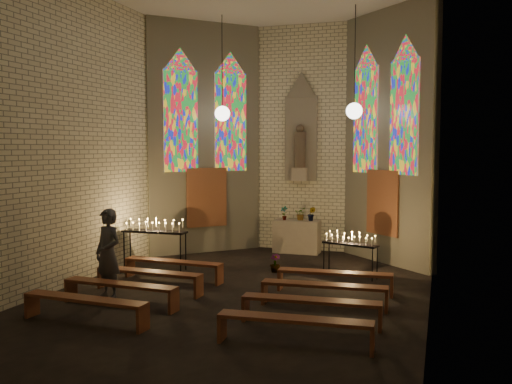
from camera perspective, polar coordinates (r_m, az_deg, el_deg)
floor at (r=12.53m, az=-2.04°, el=-10.42°), size 12.00×12.00×0.00m
room at (r=15.33m, az=2.28°, el=6.32°), size 8.22×12.43×7.00m
altar at (r=17.54m, az=4.11°, el=-4.46°), size 1.40×0.60×1.00m
flower_vase_left at (r=17.47m, az=2.83°, el=-2.12°), size 0.26×0.21×0.43m
flower_vase_center at (r=17.48m, az=4.51°, el=-2.18°), size 0.39×0.35×0.40m
flower_vase_right at (r=17.35m, az=5.58°, el=-2.19°), size 0.24×0.20×0.43m
aisle_flower_pot at (r=14.84m, az=1.92°, el=-7.13°), size 0.31×0.31×0.47m
votive_stand_left at (r=15.29m, az=-10.12°, el=-3.56°), size 1.75×0.45×1.28m
votive_stand_right at (r=14.40m, az=9.40°, el=-4.86°), size 1.46×0.78×1.05m
pew_left_0 at (r=14.08m, az=-8.28°, el=-7.15°), size 2.55×0.50×0.49m
pew_right_0 at (r=12.85m, az=7.87°, el=-8.26°), size 2.55×0.50×0.49m
pew_left_1 at (r=13.04m, az=-10.65°, el=-8.12°), size 2.55×0.50×0.49m
pew_right_1 at (r=11.71m, az=6.81°, el=-9.52°), size 2.55×0.50×0.49m
pew_left_2 at (r=12.03m, az=-13.43°, el=-9.23°), size 2.55×0.50×0.49m
pew_right_2 at (r=10.57m, az=5.52°, el=-11.04°), size 2.55×0.50×0.49m
pew_left_3 at (r=11.05m, az=-16.73°, el=-10.52°), size 2.55×0.50×0.49m
pew_right_3 at (r=9.45m, az=3.89°, el=-12.93°), size 2.55×0.50×0.49m
visitor at (r=12.61m, az=-14.58°, el=-5.98°), size 0.82×0.68×1.92m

